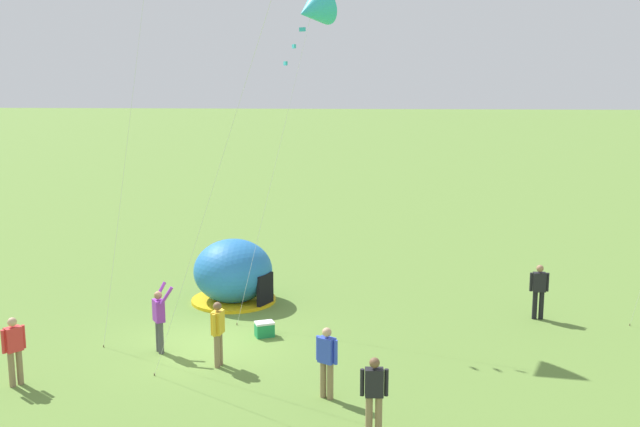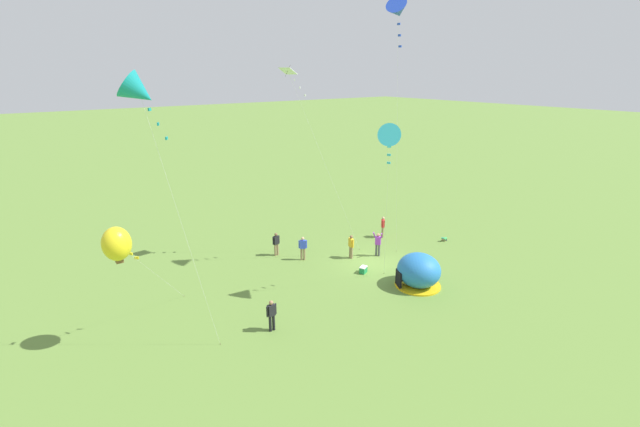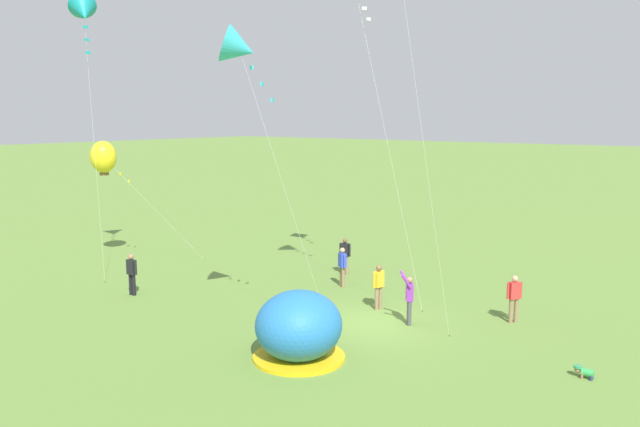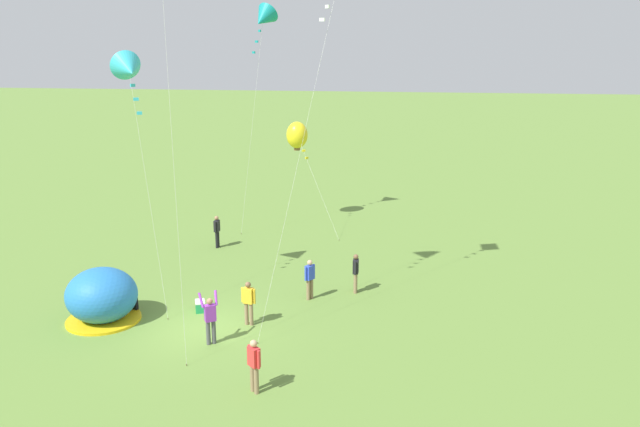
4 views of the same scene
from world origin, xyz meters
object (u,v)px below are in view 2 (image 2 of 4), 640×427
(person_strolling, at_px, (276,243))
(popup_tent, at_px, (419,271))
(person_with_toddler, at_px, (383,226))
(kite_cyan, at_px, (389,137))
(toddler_crawling, at_px, (444,239))
(kite_teal, at_px, (139,92))
(kite_white, at_px, (291,78))
(person_flying_kite, at_px, (378,243))
(person_watching_sky, at_px, (351,245))
(kite_yellow, at_px, (117,244))
(kite_blue, at_px, (398,10))
(person_near_tent, at_px, (303,247))
(person_center_field, at_px, (272,314))
(cooler_box, at_px, (363,270))

(person_strolling, bearing_deg, popup_tent, -153.08)
(person_with_toddler, bearing_deg, popup_tent, 150.84)
(person_strolling, height_order, kite_cyan, kite_cyan)
(popup_tent, relative_size, person_strolling, 1.63)
(toddler_crawling, distance_m, kite_cyan, 13.97)
(kite_teal, bearing_deg, popup_tent, -100.43)
(kite_white, bearing_deg, person_flying_kite, -127.62)
(popup_tent, xyz_separation_m, kite_cyan, (0.43, 2.68, 8.38))
(person_flying_kite, relative_size, kite_cyan, 0.19)
(person_watching_sky, bearing_deg, kite_cyan, 158.60)
(person_flying_kite, distance_m, kite_white, 12.72)
(toddler_crawling, distance_m, kite_yellow, 23.65)
(kite_cyan, bearing_deg, kite_white, 6.42)
(popup_tent, xyz_separation_m, person_strolling, (9.17, 4.66, -0.03))
(popup_tent, xyz_separation_m, person_watching_sky, (5.62, 0.64, -0.03))
(kite_teal, height_order, kite_yellow, kite_teal)
(kite_yellow, bearing_deg, toddler_crawling, -91.17)
(kite_teal, bearing_deg, kite_blue, -87.05)
(person_near_tent, height_order, person_with_toddler, same)
(kite_yellow, bearing_deg, kite_blue, -92.71)
(toddler_crawling, height_order, person_watching_sky, person_watching_sky)
(person_near_tent, xyz_separation_m, kite_teal, (-4.74, 10.81, 10.89))
(person_center_field, bearing_deg, kite_teal, 72.27)
(kite_white, bearing_deg, kite_cyan, -173.58)
(person_strolling, height_order, kite_teal, kite_teal)
(person_strolling, bearing_deg, kite_yellow, 114.11)
(person_watching_sky, bearing_deg, toddler_crawling, -103.46)
(popup_tent, xyz_separation_m, toddler_crawling, (3.72, -7.30, -0.82))
(cooler_box, bearing_deg, toddler_crawling, -87.50)
(kite_cyan, relative_size, kite_yellow, 1.66)
(person_center_field, bearing_deg, person_with_toddler, -66.29)
(person_watching_sky, distance_m, kite_yellow, 15.80)
(person_near_tent, distance_m, kite_blue, 16.02)
(kite_yellow, bearing_deg, person_strolling, -65.89)
(person_watching_sky, height_order, person_with_toddler, same)
(kite_cyan, bearing_deg, popup_tent, -99.18)
(person_center_field, bearing_deg, popup_tent, -96.80)
(person_with_toddler, bearing_deg, toddler_crawling, -136.55)
(person_near_tent, relative_size, kite_teal, 0.14)
(kite_blue, xyz_separation_m, kite_yellow, (0.77, 16.32, -10.66))
(kite_teal, xyz_separation_m, kite_cyan, (-2.21, -11.70, -2.48))
(person_watching_sky, height_order, kite_white, kite_white)
(person_watching_sky, bearing_deg, person_near_tent, 58.80)
(person_strolling, xyz_separation_m, kite_white, (-0.77, -1.08, 11.28))
(cooler_box, height_order, kite_yellow, kite_yellow)
(person_strolling, bearing_deg, kite_white, -125.54)
(person_with_toddler, relative_size, kite_white, 0.13)
(person_near_tent, bearing_deg, popup_tent, -154.25)
(person_flying_kite, bearing_deg, person_strolling, 52.76)
(person_near_tent, xyz_separation_m, kite_yellow, (-3.20, 12.22, 4.31))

